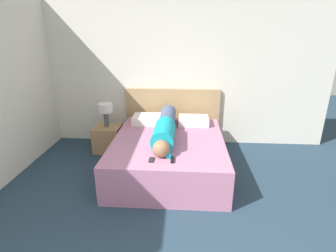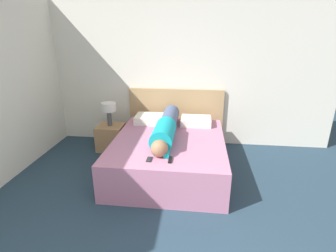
# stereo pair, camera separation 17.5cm
# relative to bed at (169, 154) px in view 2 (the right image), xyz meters

# --- Properties ---
(wall_back) EXTENTS (5.65, 0.06, 2.60)m
(wall_back) POSITION_rel_bed_xyz_m (-0.02, 1.17, 1.04)
(wall_back) COLOR silver
(wall_back) RESTS_ON ground_plane
(bed) EXTENTS (1.62, 1.94, 0.53)m
(bed) POSITION_rel_bed_xyz_m (0.00, 0.00, 0.00)
(bed) COLOR #B2708E
(bed) RESTS_ON ground_plane
(headboard) EXTENTS (1.74, 0.04, 1.04)m
(headboard) POSITION_rel_bed_xyz_m (-0.00, 1.10, 0.26)
(headboard) COLOR tan
(headboard) RESTS_ON ground_plane
(nightstand) EXTENTS (0.46, 0.41, 0.45)m
(nightstand) POSITION_rel_bed_xyz_m (-1.13, 0.64, -0.04)
(nightstand) COLOR #A37A51
(nightstand) RESTS_ON ground_plane
(table_lamp) EXTENTS (0.25, 0.25, 0.41)m
(table_lamp) POSITION_rel_bed_xyz_m (-1.13, 0.64, 0.50)
(table_lamp) COLOR #4C4C51
(table_lamp) RESTS_ON nightstand
(person_lying) EXTENTS (0.30, 1.63, 0.30)m
(person_lying) POSITION_rel_bed_xyz_m (-0.05, 0.07, 0.40)
(person_lying) COLOR #936B4C
(person_lying) RESTS_ON bed
(pillow_near_headboard) EXTENTS (0.53, 0.40, 0.13)m
(pillow_near_headboard) POSITION_rel_bed_xyz_m (-0.39, 0.68, 0.33)
(pillow_near_headboard) COLOR silver
(pillow_near_headboard) RESTS_ON bed
(pillow_second) EXTENTS (0.51, 0.40, 0.12)m
(pillow_second) POSITION_rel_bed_xyz_m (0.38, 0.68, 0.32)
(pillow_second) COLOR silver
(pillow_second) RESTS_ON bed
(tv_remote) EXTENTS (0.04, 0.15, 0.02)m
(tv_remote) POSITION_rel_bed_xyz_m (0.09, -0.70, 0.27)
(tv_remote) COLOR black
(tv_remote) RESTS_ON bed
(cell_phone) EXTENTS (0.06, 0.13, 0.01)m
(cell_phone) POSITION_rel_bed_xyz_m (-0.17, -0.71, 0.27)
(cell_phone) COLOR black
(cell_phone) RESTS_ON bed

